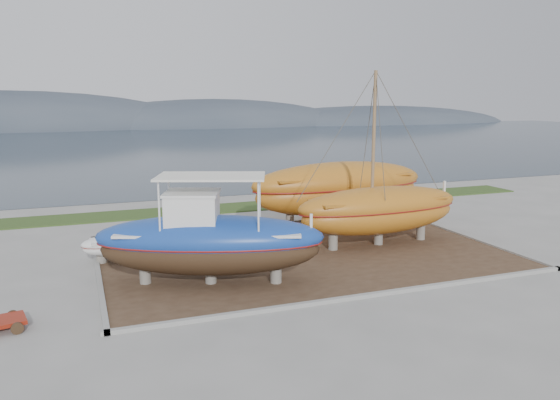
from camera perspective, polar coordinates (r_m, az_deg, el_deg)
name	(u,v)px	position (r m, az deg, el deg)	size (l,w,h in m)	color
ground	(342,280)	(22.17, 6.47, -8.28)	(140.00, 140.00, 0.00)	gray
dirt_patch	(303,253)	(25.62, 2.40, -5.55)	(18.00, 12.00, 0.06)	#422D1E
curb_frame	(303,252)	(25.60, 2.40, -5.45)	(18.60, 12.60, 0.15)	gray
grass_strip	(235,207)	(36.18, -4.71, -0.77)	(44.00, 3.00, 0.08)	#284219
sea	(140,144)	(89.45, -14.38, 5.67)	(260.00, 100.00, 0.04)	#1C2B38
mountain_ridge	(115,127)	(144.14, -16.84, 7.30)	(200.00, 36.00, 20.00)	#333D49
blue_caique	(210,230)	(21.08, -7.37, -3.13)	(8.81, 2.75, 4.24)	#18409A
white_dinghy	(128,247)	(25.25, -15.63, -4.72)	(3.94, 1.48, 1.18)	white
orange_sailboat	(381,160)	(26.65, 10.51, 4.15)	(8.74, 2.58, 8.36)	#AB651A
orange_bare_hull	(339,194)	(30.91, 6.20, 0.58)	(10.65, 3.19, 3.49)	#AB651A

